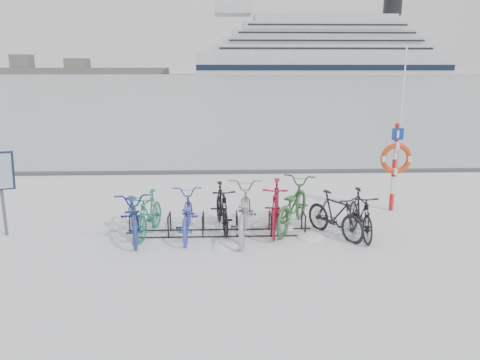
% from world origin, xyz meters
% --- Properties ---
extents(ground, '(900.00, 900.00, 0.00)m').
position_xyz_m(ground, '(0.00, 0.00, 0.00)').
color(ground, white).
rests_on(ground, ground).
extents(ice_sheet, '(400.00, 298.00, 0.02)m').
position_xyz_m(ice_sheet, '(0.00, 155.00, 0.01)').
color(ice_sheet, '#A9B7BE').
rests_on(ice_sheet, ground).
extents(quay_edge, '(400.00, 0.25, 0.10)m').
position_xyz_m(quay_edge, '(0.00, 5.90, 0.05)').
color(quay_edge, '#3F3F42').
rests_on(quay_edge, ground).
extents(bike_rack, '(4.00, 0.48, 0.46)m').
position_xyz_m(bike_rack, '(0.00, 0.00, 0.18)').
color(bike_rack, black).
rests_on(bike_rack, ground).
extents(lifebuoy_station, '(0.76, 0.22, 3.96)m').
position_xyz_m(lifebuoy_station, '(4.27, 1.48, 1.33)').
color(lifebuoy_station, red).
rests_on(lifebuoy_station, ground).
extents(cruise_ferry, '(123.32, 23.29, 40.52)m').
position_xyz_m(cruise_ferry, '(48.72, 227.25, 11.03)').
color(cruise_ferry, silver).
rests_on(cruise_ferry, ground).
extents(shoreline, '(180.00, 12.00, 9.50)m').
position_xyz_m(shoreline, '(-122.02, 260.00, 2.79)').
color(shoreline, '#515151').
rests_on(shoreline, ground).
extents(bike_0, '(1.18, 2.21, 1.10)m').
position_xyz_m(bike_0, '(-1.81, -0.06, 0.55)').
color(bike_0, navy).
rests_on(bike_0, ground).
extents(bike_1, '(0.73, 1.64, 0.95)m').
position_xyz_m(bike_1, '(-1.51, 0.07, 0.48)').
color(bike_1, '#1C7158').
rests_on(bike_1, ground).
extents(bike_2, '(0.68, 1.86, 0.97)m').
position_xyz_m(bike_2, '(-0.71, -0.02, 0.48)').
color(bike_2, '#3243A7').
rests_on(bike_2, ground).
extents(bike_3, '(0.72, 1.77, 1.04)m').
position_xyz_m(bike_3, '(0.04, 0.37, 0.52)').
color(bike_3, black).
rests_on(bike_3, ground).
extents(bike_4, '(0.97, 2.23, 1.13)m').
position_xyz_m(bike_4, '(0.49, -0.14, 0.57)').
color(bike_4, '#999AA0').
rests_on(bike_4, ground).
extents(bike_5, '(0.83, 1.94, 1.13)m').
position_xyz_m(bike_5, '(1.22, 0.20, 0.56)').
color(bike_5, maroon).
rests_on(bike_5, ground).
extents(bike_6, '(1.55, 2.25, 1.12)m').
position_xyz_m(bike_6, '(1.60, 0.39, 0.56)').
color(bike_6, '#2D6430').
rests_on(bike_6, ground).
extents(bike_7, '(1.25, 1.62, 0.98)m').
position_xyz_m(bike_7, '(2.43, -0.19, 0.49)').
color(bike_7, black).
rests_on(bike_7, ground).
extents(bike_8, '(0.48, 1.68, 1.01)m').
position_xyz_m(bike_8, '(2.98, -0.17, 0.50)').
color(bike_8, black).
rests_on(bike_8, ground).
extents(snow_drifts, '(6.07, 1.81, 0.20)m').
position_xyz_m(snow_drifts, '(0.29, -0.11, 0.00)').
color(snow_drifts, white).
rests_on(snow_drifts, ground).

